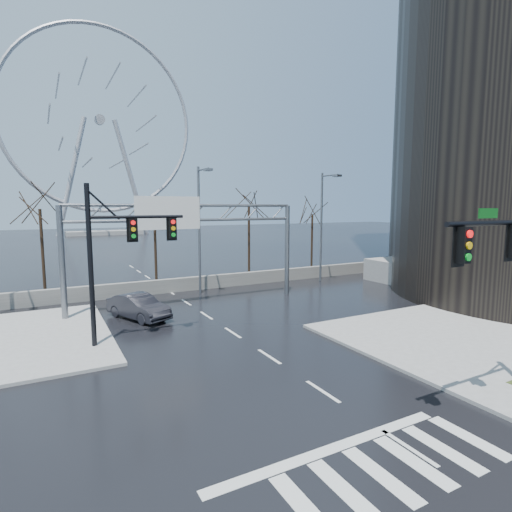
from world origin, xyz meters
TOP-DOWN VIEW (x-y plane):
  - ground at (0.00, 0.00)m, footprint 260.00×260.00m
  - sidewalk_right_ext at (10.00, 2.00)m, footprint 12.00×10.00m
  - sidewalk_far at (-11.00, 12.00)m, footprint 10.00×12.00m
  - barrier_wall at (0.00, 20.00)m, footprint 52.00×0.50m
  - signal_mast_far at (-5.87, 8.96)m, footprint 4.72×0.41m
  - sign_gantry at (-0.38, 14.96)m, footprint 16.36×0.40m
  - streetlight_mid at (2.00, 18.16)m, footprint 0.50×2.55m
  - streetlight_right at (14.00, 18.16)m, footprint 0.50×2.55m
  - tree_left at (-9.00, 23.50)m, footprint 3.75×3.75m
  - tree_center at (0.00, 24.50)m, footprint 3.25×3.25m
  - tree_right at (9.00, 23.50)m, footprint 3.90×3.90m
  - tree_far_right at (17.00, 24.00)m, footprint 3.40×3.40m
  - ferris_wheel at (5.00, 95.00)m, footprint 45.00×6.00m
  - car at (-3.95, 13.34)m, footprint 3.34×4.89m

SIDE VIEW (x-z plane):
  - ground at x=0.00m, z-range 0.00..0.00m
  - sidewalk_right_ext at x=10.00m, z-range 0.00..0.15m
  - sidewalk_far at x=-11.00m, z-range 0.00..0.15m
  - barrier_wall at x=0.00m, z-range 0.00..1.10m
  - car at x=-3.95m, z-range 0.00..1.52m
  - signal_mast_far at x=-5.87m, z-range 0.83..8.83m
  - tree_center at x=0.00m, z-range 1.92..8.42m
  - sign_gantry at x=-0.38m, z-range 1.38..8.98m
  - tree_far_right at x=17.00m, z-range 2.01..8.81m
  - streetlight_mid at x=2.00m, z-range 0.89..10.89m
  - streetlight_right at x=14.00m, z-range 0.89..10.89m
  - tree_left at x=-9.00m, z-range 2.23..9.73m
  - tree_right at x=9.00m, z-range 2.32..10.12m
  - ferris_wheel at x=5.00m, z-range 0.68..51.59m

